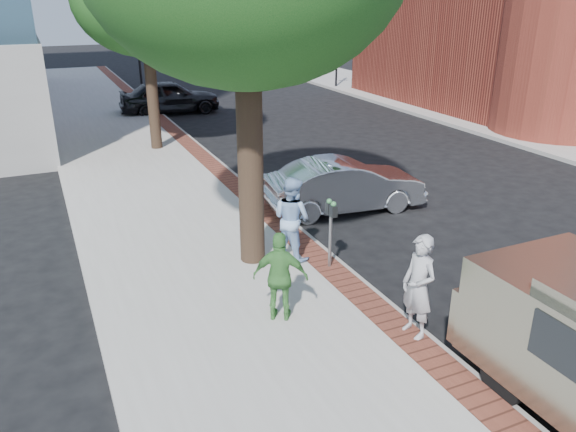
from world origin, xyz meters
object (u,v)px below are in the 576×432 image
person_gray (419,287)px  bg_car (170,97)px  parking_meter (331,220)px  sedan_silver (345,185)px  person_green (281,277)px  person_officer (292,218)px

person_gray → bg_car: (0.75, 20.61, -0.24)m
bg_car → parking_meter: bearing=-180.0°
parking_meter → sedan_silver: 3.75m
parking_meter → person_green: person_green is taller
person_green → bg_car: (2.60, 19.24, -0.16)m
parking_meter → person_gray: bearing=-87.5°
parking_meter → person_officer: person_officer is taller
person_officer → person_green: person_officer is taller
parking_meter → person_green: 2.23m
parking_meter → person_green: bearing=-140.9°
sedan_silver → person_gray: bearing=167.1°
parking_meter → bg_car: 17.86m
person_green → bg_car: person_green is taller
parking_meter → bg_car: parking_meter is taller
person_green → bg_car: bearing=-67.5°
parking_meter → person_green: (-1.72, -1.40, -0.25)m
person_officer → sedan_silver: size_ratio=0.42×
parking_meter → person_officer: 0.93m
person_officer → person_green: 2.46m
parking_meter → bg_car: bearing=87.2°
parking_meter → sedan_silver: parking_meter is taller
parking_meter → person_gray: size_ratio=0.83×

